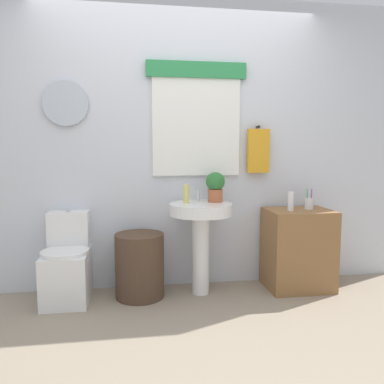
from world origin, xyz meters
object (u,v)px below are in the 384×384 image
toilet (67,266)px  laundry_hamper (140,265)px  pedestal_sink (201,225)px  soap_bottle (186,194)px  lotion_bottle (291,201)px  wooden_cabinet (298,249)px  toothbrush_cup (309,203)px  potted_plant (215,186)px

toilet → laundry_hamper: (0.60, -0.03, -0.01)m
pedestal_sink → soap_bottle: 0.30m
lotion_bottle → wooden_cabinet: bearing=21.8°
toilet → toothbrush_cup: (2.13, -0.01, 0.49)m
pedestal_sink → lotion_bottle: (0.80, -0.04, 0.20)m
wooden_cabinet → soap_bottle: size_ratio=4.58×
pedestal_sink → laundry_hamper: bearing=-180.0°
soap_bottle → toothbrush_cup: (1.12, -0.03, -0.10)m
pedestal_sink → toothbrush_cup: toothbrush_cup is taller
laundry_hamper → wooden_cabinet: (1.43, 0.00, 0.09)m
soap_bottle → potted_plant: bearing=2.2°
soap_bottle → lotion_bottle: 0.93m
laundry_hamper → potted_plant: 0.95m
toothbrush_cup → lotion_bottle: bearing=-163.3°
lotion_bottle → soap_bottle: bearing=174.4°
pedestal_sink → potted_plant: (0.14, 0.06, 0.33)m
pedestal_sink → toothbrush_cup: bearing=1.1°
soap_bottle → toothbrush_cup: size_ratio=0.85×
toilet → pedestal_sink: (1.13, -0.03, 0.32)m
toothbrush_cup → toilet: bearing=179.7°
laundry_hamper → pedestal_sink: pedestal_sink is taller
toilet → lotion_bottle: bearing=-2.1°
toilet → wooden_cabinet: (2.03, -0.03, 0.07)m
potted_plant → wooden_cabinet: bearing=-4.5°
wooden_cabinet → toothbrush_cup: toothbrush_cup is taller
toilet → wooden_cabinet: bearing=-0.9°
potted_plant → laundry_hamper: bearing=-174.9°
toilet → laundry_hamper: size_ratio=1.36×
wooden_cabinet → soap_bottle: bearing=177.2°
pedestal_sink → lotion_bottle: 0.82m
toilet → soap_bottle: size_ratio=4.75×
wooden_cabinet → toilet: bearing=179.1°
laundry_hamper → wooden_cabinet: bearing=0.0°
laundry_hamper → toothbrush_cup: toothbrush_cup is taller
laundry_hamper → toothbrush_cup: 1.61m
soap_bottle → toothbrush_cup: bearing=-1.5°
wooden_cabinet → lotion_bottle: bearing=-158.2°
wooden_cabinet → lotion_bottle: 0.46m
toilet → lotion_bottle: lotion_bottle is taller
soap_bottle → lotion_bottle: (0.92, -0.09, -0.07)m
toilet → toothbrush_cup: size_ratio=4.04×
soap_bottle → lotion_bottle: size_ratio=0.94×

